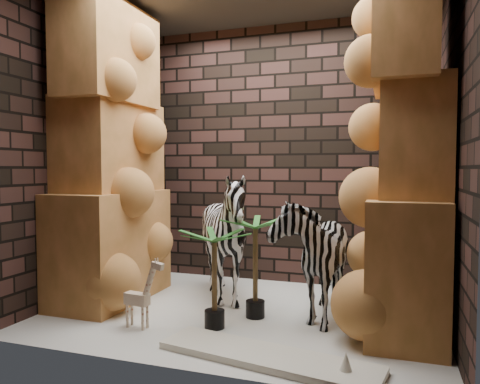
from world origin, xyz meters
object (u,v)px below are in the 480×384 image
(zebra_right, at_px, (314,245))
(zebra_left, at_px, (226,245))
(palm_front, at_px, (255,267))
(giraffe_toy, at_px, (137,291))
(surfboard, at_px, (267,357))
(palm_back, at_px, (214,278))

(zebra_right, height_order, zebra_left, zebra_right)
(zebra_left, xyz_separation_m, palm_front, (0.41, -0.34, -0.12))
(giraffe_toy, xyz_separation_m, surfboard, (1.20, -0.28, -0.29))
(giraffe_toy, relative_size, surfboard, 0.39)
(zebra_left, height_order, surfboard, zebra_left)
(zebra_left, bearing_deg, palm_front, -27.76)
(zebra_right, distance_m, palm_back, 0.97)
(zebra_right, distance_m, zebra_left, 0.90)
(palm_front, bearing_deg, zebra_right, 26.72)
(giraffe_toy, distance_m, palm_front, 1.05)
(giraffe_toy, distance_m, palm_back, 0.66)
(surfboard, bearing_deg, zebra_right, 92.57)
(giraffe_toy, bearing_deg, palm_back, 24.92)
(zebra_right, bearing_deg, palm_back, -140.60)
(giraffe_toy, bearing_deg, zebra_right, 37.95)
(palm_back, xyz_separation_m, surfboard, (0.59, -0.48, -0.39))
(zebra_left, relative_size, palm_back, 1.53)
(zebra_right, relative_size, surfboard, 0.81)
(palm_back, relative_size, surfboard, 0.53)
(zebra_right, height_order, surfboard, zebra_right)
(giraffe_toy, height_order, palm_front, palm_front)
(zebra_right, relative_size, giraffe_toy, 2.06)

